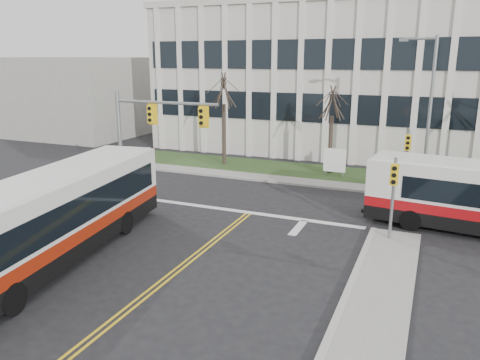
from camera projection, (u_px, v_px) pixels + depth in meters
name	position (u px, v px, depth m)	size (l,w,h in m)	color
ground	(168.00, 278.00, 17.39)	(120.00, 120.00, 0.00)	black
sidewalk_cross	(366.00, 189.00, 29.03)	(44.00, 1.60, 0.14)	#9E9B93
building_lawn	(372.00, 178.00, 31.53)	(44.00, 5.00, 0.12)	#304E21
office_building	(396.00, 81.00, 40.72)	(40.00, 16.00, 12.00)	beige
building_annex	(84.00, 96.00, 49.35)	(12.00, 12.00, 8.00)	#9E9B93
mast_arm_signal	(145.00, 129.00, 24.81)	(6.11, 0.38, 6.20)	slate
signal_pole_near	(393.00, 187.00, 20.19)	(0.34, 0.39, 3.80)	slate
signal_pole_far	(407.00, 152.00, 27.76)	(0.34, 0.39, 3.80)	slate
streetlight	(427.00, 106.00, 27.48)	(2.15, 0.25, 9.20)	slate
directory_sign	(335.00, 161.00, 31.74)	(1.50, 0.12, 2.00)	slate
tree_left	(224.00, 92.00, 34.30)	(1.80, 1.80, 7.70)	#42352B
tree_mid	(332.00, 104.00, 31.62)	(1.80, 1.80, 6.82)	#42352B
bus_main	(55.00, 219.00, 18.61)	(2.80, 12.91, 3.44)	silver
newspaper_box_red	(1.00, 251.00, 18.56)	(0.50, 0.45, 0.95)	#9E2614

